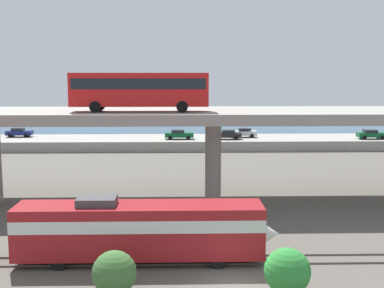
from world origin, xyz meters
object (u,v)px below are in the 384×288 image
transit_bus_on_overpass (139,88)px  parked_car_4 (371,134)px  parked_car_2 (19,132)px  parked_car_3 (179,134)px  parked_car_0 (227,134)px  train_locomotive (152,228)px  parked_car_1 (243,132)px

transit_bus_on_overpass → parked_car_4: transit_bus_on_overpass is taller
transit_bus_on_overpass → parked_car_2: size_ratio=2.90×
transit_bus_on_overpass → parked_car_3: 36.21m
transit_bus_on_overpass → parked_car_4: size_ratio=2.68×
transit_bus_on_overpass → parked_car_0: bearing=-107.6°
train_locomotive → parked_car_0: bearing=79.2°
transit_bus_on_overpass → parked_car_3: bearing=-95.6°
parked_car_2 → parked_car_4: same height
parked_car_1 → parked_car_3: (-10.51, -2.27, 0.00)m
transit_bus_on_overpass → parked_car_0: (11.06, 34.77, -8.17)m
parked_car_2 → parked_car_1: bearing=-2.0°
parked_car_0 → parked_car_2: size_ratio=1.09×
train_locomotive → parked_car_1: bearing=76.6°
parked_car_0 → transit_bus_on_overpass: bearing=72.4°
parked_car_2 → parked_car_3: bearing=-7.7°
parked_car_1 → parked_car_4: 20.19m
train_locomotive → parked_car_2: 58.14m
transit_bus_on_overpass → parked_car_4: 49.09m
transit_bus_on_overpass → parked_car_4: bearing=-134.5°
train_locomotive → parked_car_1: (12.23, 51.48, 0.15)m
parked_car_1 → parked_car_2: (-36.68, 1.28, -0.00)m
parked_car_2 → parked_car_3: same height
parked_car_2 → parked_car_4: size_ratio=0.92×
transit_bus_on_overpass → parked_car_4: (33.95, 34.50, -8.17)m
parked_car_1 → parked_car_2: bearing=-2.0°
train_locomotive → parked_car_0: 49.74m
parked_car_3 → train_locomotive: bearing=-92.0°
parked_car_1 → parked_car_0: bearing=41.9°
parked_car_0 → parked_car_2: same height
parked_car_0 → parked_car_1: same height
parked_car_3 → parked_car_4: same height
transit_bus_on_overpass → parked_car_2: (-22.71, 38.66, -8.17)m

